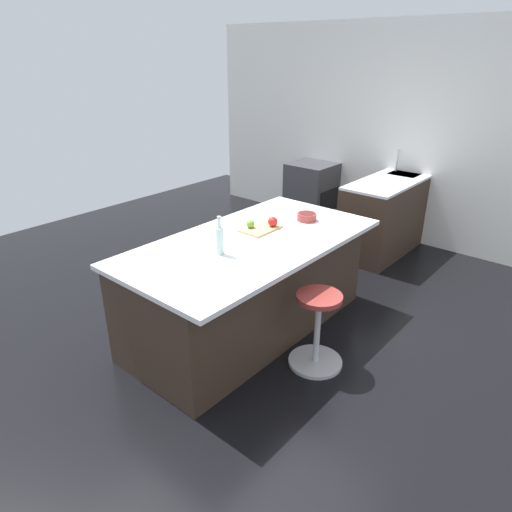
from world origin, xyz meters
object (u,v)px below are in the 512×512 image
at_px(cutting_board, 261,229).
at_px(fruit_bowl, 307,216).
at_px(apple_green, 250,224).
at_px(apple_red, 273,222).
at_px(kitchen_island, 248,284).
at_px(water_bottle, 220,239).
at_px(oven_range, 311,194).
at_px(stool_by_window, 317,332).

relative_size(cutting_board, fruit_bowl, 1.97).
bearing_deg(apple_green, apple_red, 141.03).
distance_m(kitchen_island, fruit_bowl, 0.86).
bearing_deg(water_bottle, apple_green, -163.13).
height_order(oven_range, stool_by_window, oven_range).
bearing_deg(apple_green, fruit_bowl, 155.93).
relative_size(stool_by_window, apple_green, 8.54).
bearing_deg(water_bottle, kitchen_island, -172.68).
bearing_deg(apple_red, fruit_bowl, 163.63).
relative_size(oven_range, fruit_bowl, 4.85).
bearing_deg(fruit_bowl, kitchen_island, -9.46).
relative_size(oven_range, kitchen_island, 0.39).
xyz_separation_m(cutting_board, fruit_bowl, (-0.47, 0.17, 0.03)).
bearing_deg(oven_range, water_bottle, 21.40).
xyz_separation_m(apple_red, fruit_bowl, (-0.37, 0.11, -0.02)).
xyz_separation_m(oven_range, cutting_board, (2.48, 1.11, 0.45)).
distance_m(oven_range, cutting_board, 2.75).
xyz_separation_m(kitchen_island, stool_by_window, (0.05, 0.78, -0.15)).
height_order(cutting_board, water_bottle, water_bottle).
height_order(kitchen_island, water_bottle, water_bottle).
xyz_separation_m(stool_by_window, water_bottle, (0.33, -0.73, 0.71)).
relative_size(apple_red, water_bottle, 0.28).
xyz_separation_m(oven_range, fruit_bowl, (2.01, 1.28, 0.48)).
height_order(stool_by_window, cutting_board, cutting_board).
relative_size(kitchen_island, water_bottle, 7.38).
bearing_deg(oven_range, kitchen_island, 23.19).
xyz_separation_m(oven_range, stool_by_window, (2.76, 1.94, -0.14)).
xyz_separation_m(oven_range, apple_green, (2.54, 1.04, 0.50)).
bearing_deg(water_bottle, fruit_bowl, 176.31).
bearing_deg(stool_by_window, water_bottle, -65.59).
bearing_deg(apple_green, cutting_board, 133.07).
height_order(oven_range, kitchen_island, oven_range).
bearing_deg(stool_by_window, cutting_board, -108.99).
bearing_deg(apple_red, water_bottle, 3.22).
distance_m(stool_by_window, apple_red, 1.07).
distance_m(oven_range, kitchen_island, 2.95).
relative_size(stool_by_window, water_bottle, 2.04).
xyz_separation_m(kitchen_island, fruit_bowl, (-0.71, 0.12, 0.48)).
height_order(oven_range, apple_green, apple_green).
distance_m(stool_by_window, water_bottle, 1.07).
bearing_deg(kitchen_island, cutting_board, -167.41).
bearing_deg(cutting_board, apple_green, -46.93).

